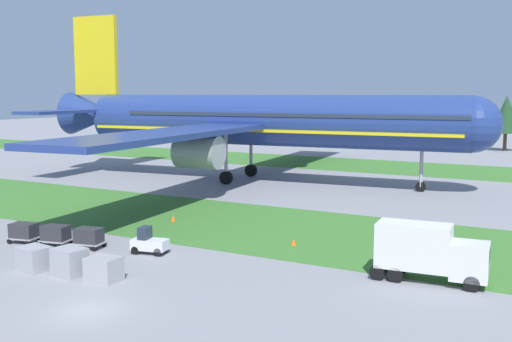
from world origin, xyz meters
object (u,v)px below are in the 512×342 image
(airliner, at_px, (255,120))
(taxiway_marker_2, at_px, (294,242))
(uld_container_0, at_px, (34,258))
(baggage_tug, at_px, (149,243))
(catering_truck, at_px, (429,251))
(ground_crew_marshaller, at_px, (419,251))
(uld_container_2, at_px, (104,269))
(cargo_dolly_lead, at_px, (89,236))
(taxiway_marker_0, at_px, (173,218))
(uld_container_1, at_px, (70,262))
(cargo_dolly_third, at_px, (24,231))
(cargo_dolly_second, at_px, (56,234))

(airliner, bearing_deg, taxiway_marker_2, 28.34)
(airliner, height_order, uld_container_0, airliner)
(baggage_tug, height_order, catering_truck, catering_truck)
(ground_crew_marshaller, height_order, uld_container_2, ground_crew_marshaller)
(catering_truck, distance_m, ground_crew_marshaller, 3.73)
(cargo_dolly_lead, relative_size, taxiway_marker_0, 3.99)
(baggage_tug, relative_size, taxiway_marker_2, 5.32)
(uld_container_1, bearing_deg, uld_container_2, 4.38)
(ground_crew_marshaller, distance_m, taxiway_marker_2, 9.83)
(cargo_dolly_third, bearing_deg, uld_container_1, 53.28)
(uld_container_1, bearing_deg, cargo_dolly_second, 143.11)
(airliner, height_order, cargo_dolly_second, airliner)
(catering_truck, relative_size, taxiway_marker_0, 11.56)
(cargo_dolly_second, height_order, uld_container_1, uld_container_1)
(airliner, relative_size, uld_container_0, 37.36)
(baggage_tug, height_order, cargo_dolly_lead, baggage_tug)
(cargo_dolly_third, bearing_deg, taxiway_marker_0, 143.20)
(cargo_dolly_lead, distance_m, ground_crew_marshaller, 24.17)
(cargo_dolly_second, relative_size, taxiway_marker_2, 4.66)
(cargo_dolly_third, bearing_deg, baggage_tug, 90.00)
(cargo_dolly_lead, bearing_deg, baggage_tug, 90.00)
(cargo_dolly_second, bearing_deg, uld_container_1, 41.28)
(cargo_dolly_lead, height_order, taxiway_marker_2, cargo_dolly_lead)
(baggage_tug, xyz_separation_m, cargo_dolly_second, (-7.76, -1.62, 0.10))
(baggage_tug, xyz_separation_m, uld_container_2, (1.61, -6.42, -0.06))
(cargo_dolly_third, height_order, taxiway_marker_0, cargo_dolly_third)
(airliner, xyz_separation_m, cargo_dolly_third, (-0.06, -37.46, -7.21))
(baggage_tug, xyz_separation_m, taxiway_marker_0, (-5.04, 9.71, -0.51))
(airliner, xyz_separation_m, catering_truck, (29.91, -32.02, -6.17))
(cargo_dolly_second, height_order, taxiway_marker_2, cargo_dolly_second)
(uld_container_2, height_order, taxiway_marker_0, uld_container_2)
(cargo_dolly_second, relative_size, catering_truck, 0.35)
(baggage_tug, distance_m, uld_container_2, 6.62)
(uld_container_2, bearing_deg, uld_container_1, -175.62)
(baggage_tug, bearing_deg, airliner, -175.18)
(cargo_dolly_lead, bearing_deg, taxiway_marker_2, 110.29)
(catering_truck, bearing_deg, uld_container_1, -69.40)
(airliner, distance_m, catering_truck, 44.25)
(airliner, distance_m, uld_container_1, 43.53)
(airliner, distance_m, baggage_tug, 37.50)
(baggage_tug, relative_size, cargo_dolly_second, 1.14)
(taxiway_marker_2, bearing_deg, uld_container_0, -130.82)
(cargo_dolly_lead, height_order, cargo_dolly_third, same)
(uld_container_2, xyz_separation_m, taxiway_marker_0, (-6.65, 16.13, -0.45))
(uld_container_2, bearing_deg, ground_crew_marshaller, 38.31)
(cargo_dolly_third, distance_m, taxiway_marker_2, 21.10)
(uld_container_2, bearing_deg, baggage_tug, 104.07)
(baggage_tug, height_order, uld_container_0, baggage_tug)
(cargo_dolly_second, bearing_deg, airliner, 172.48)
(ground_crew_marshaller, xyz_separation_m, taxiway_marker_2, (-9.78, 0.68, -0.68))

